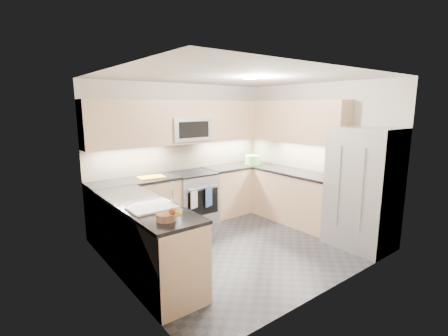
# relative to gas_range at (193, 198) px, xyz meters

# --- Properties ---
(floor) EXTENTS (3.60, 3.20, 0.00)m
(floor) POSITION_rel_gas_range_xyz_m (0.00, -1.28, -0.46)
(floor) COLOR #232328
(floor) RESTS_ON ground
(ceiling) EXTENTS (3.60, 3.20, 0.02)m
(ceiling) POSITION_rel_gas_range_xyz_m (0.00, -1.28, 2.04)
(ceiling) COLOR beige
(ceiling) RESTS_ON wall_back
(wall_back) EXTENTS (3.60, 0.02, 2.50)m
(wall_back) POSITION_rel_gas_range_xyz_m (0.00, 0.32, 0.79)
(wall_back) COLOR beige
(wall_back) RESTS_ON floor
(wall_front) EXTENTS (3.60, 0.02, 2.50)m
(wall_front) POSITION_rel_gas_range_xyz_m (0.00, -2.88, 0.79)
(wall_front) COLOR beige
(wall_front) RESTS_ON floor
(wall_left) EXTENTS (0.02, 3.20, 2.50)m
(wall_left) POSITION_rel_gas_range_xyz_m (-1.80, -1.28, 0.79)
(wall_left) COLOR beige
(wall_left) RESTS_ON floor
(wall_right) EXTENTS (0.02, 3.20, 2.50)m
(wall_right) POSITION_rel_gas_range_xyz_m (1.80, -1.28, 0.79)
(wall_right) COLOR beige
(wall_right) RESTS_ON floor
(base_cab_back_left) EXTENTS (1.42, 0.60, 0.90)m
(base_cab_back_left) POSITION_rel_gas_range_xyz_m (-1.09, 0.02, -0.01)
(base_cab_back_left) COLOR tan
(base_cab_back_left) RESTS_ON floor
(base_cab_back_right) EXTENTS (1.42, 0.60, 0.90)m
(base_cab_back_right) POSITION_rel_gas_range_xyz_m (1.09, 0.02, -0.01)
(base_cab_back_right) COLOR tan
(base_cab_back_right) RESTS_ON floor
(base_cab_right) EXTENTS (0.60, 1.70, 0.90)m
(base_cab_right) POSITION_rel_gas_range_xyz_m (1.50, -1.12, -0.01)
(base_cab_right) COLOR tan
(base_cab_right) RESTS_ON floor
(base_cab_peninsula) EXTENTS (0.60, 2.00, 0.90)m
(base_cab_peninsula) POSITION_rel_gas_range_xyz_m (-1.50, -1.28, -0.01)
(base_cab_peninsula) COLOR tan
(base_cab_peninsula) RESTS_ON floor
(countertop_back_left) EXTENTS (1.42, 0.63, 0.04)m
(countertop_back_left) POSITION_rel_gas_range_xyz_m (-1.09, 0.02, 0.47)
(countertop_back_left) COLOR black
(countertop_back_left) RESTS_ON base_cab_back_left
(countertop_back_right) EXTENTS (1.42, 0.63, 0.04)m
(countertop_back_right) POSITION_rel_gas_range_xyz_m (1.09, 0.02, 0.47)
(countertop_back_right) COLOR black
(countertop_back_right) RESTS_ON base_cab_back_right
(countertop_right) EXTENTS (0.63, 1.70, 0.04)m
(countertop_right) POSITION_rel_gas_range_xyz_m (1.50, -1.12, 0.47)
(countertop_right) COLOR black
(countertop_right) RESTS_ON base_cab_right
(countertop_peninsula) EXTENTS (0.63, 2.00, 0.04)m
(countertop_peninsula) POSITION_rel_gas_range_xyz_m (-1.50, -1.28, 0.47)
(countertop_peninsula) COLOR black
(countertop_peninsula) RESTS_ON base_cab_peninsula
(upper_cab_back) EXTENTS (3.60, 0.35, 0.75)m
(upper_cab_back) POSITION_rel_gas_range_xyz_m (0.00, 0.15, 1.37)
(upper_cab_back) COLOR tan
(upper_cab_back) RESTS_ON wall_back
(upper_cab_right) EXTENTS (0.35, 1.95, 0.75)m
(upper_cab_right) POSITION_rel_gas_range_xyz_m (1.62, -1.00, 1.37)
(upper_cab_right) COLOR tan
(upper_cab_right) RESTS_ON wall_right
(backsplash_back) EXTENTS (3.60, 0.01, 0.51)m
(backsplash_back) POSITION_rel_gas_range_xyz_m (0.00, 0.32, 0.74)
(backsplash_back) COLOR tan
(backsplash_back) RESTS_ON wall_back
(backsplash_right) EXTENTS (0.01, 2.30, 0.51)m
(backsplash_right) POSITION_rel_gas_range_xyz_m (1.80, -0.82, 0.74)
(backsplash_right) COLOR tan
(backsplash_right) RESTS_ON wall_right
(gas_range) EXTENTS (0.76, 0.65, 0.91)m
(gas_range) POSITION_rel_gas_range_xyz_m (0.00, 0.00, 0.00)
(gas_range) COLOR #A0A4A8
(gas_range) RESTS_ON floor
(range_cooktop) EXTENTS (0.76, 0.65, 0.03)m
(range_cooktop) POSITION_rel_gas_range_xyz_m (0.00, 0.00, 0.46)
(range_cooktop) COLOR black
(range_cooktop) RESTS_ON gas_range
(oven_door_glass) EXTENTS (0.62, 0.02, 0.45)m
(oven_door_glass) POSITION_rel_gas_range_xyz_m (0.00, -0.33, -0.01)
(oven_door_glass) COLOR black
(oven_door_glass) RESTS_ON gas_range
(oven_handle) EXTENTS (0.60, 0.02, 0.02)m
(oven_handle) POSITION_rel_gas_range_xyz_m (0.00, -0.35, 0.26)
(oven_handle) COLOR #B2B5BA
(oven_handle) RESTS_ON gas_range
(microwave) EXTENTS (0.76, 0.40, 0.40)m
(microwave) POSITION_rel_gas_range_xyz_m (0.00, 0.12, 1.24)
(microwave) COLOR #A2A4AA
(microwave) RESTS_ON upper_cab_back
(microwave_door) EXTENTS (0.60, 0.01, 0.28)m
(microwave_door) POSITION_rel_gas_range_xyz_m (0.00, -0.08, 1.24)
(microwave_door) COLOR black
(microwave_door) RESTS_ON microwave
(refrigerator) EXTENTS (0.70, 0.90, 1.80)m
(refrigerator) POSITION_rel_gas_range_xyz_m (1.45, -2.43, 0.45)
(refrigerator) COLOR #A5A8AD
(refrigerator) RESTS_ON floor
(fridge_handle_left) EXTENTS (0.02, 0.02, 1.20)m
(fridge_handle_left) POSITION_rel_gas_range_xyz_m (1.08, -2.61, 0.49)
(fridge_handle_left) COLOR #B2B5BA
(fridge_handle_left) RESTS_ON refrigerator
(fridge_handle_right) EXTENTS (0.02, 0.02, 1.20)m
(fridge_handle_right) POSITION_rel_gas_range_xyz_m (1.08, -2.25, 0.49)
(fridge_handle_right) COLOR #B2B5BA
(fridge_handle_right) RESTS_ON refrigerator
(sink_basin) EXTENTS (0.52, 0.38, 0.16)m
(sink_basin) POSITION_rel_gas_range_xyz_m (-1.50, -1.53, 0.42)
(sink_basin) COLOR white
(sink_basin) RESTS_ON base_cab_peninsula
(faucet) EXTENTS (0.03, 0.03, 0.28)m
(faucet) POSITION_rel_gas_range_xyz_m (-1.24, -1.53, 0.62)
(faucet) COLOR silver
(faucet) RESTS_ON countertop_peninsula
(utensil_bowl) EXTENTS (0.38, 0.38, 0.18)m
(utensil_bowl) POSITION_rel_gas_range_xyz_m (1.40, -0.07, 0.57)
(utensil_bowl) COLOR #63AB49
(utensil_bowl) RESTS_ON countertop_back_right
(cutting_board) EXTENTS (0.45, 0.34, 0.01)m
(cutting_board) POSITION_rel_gas_range_xyz_m (-0.78, 0.03, 0.49)
(cutting_board) COLOR orange
(cutting_board) RESTS_ON countertop_back_left
(fruit_basket) EXTENTS (0.26, 0.26, 0.07)m
(fruit_basket) POSITION_rel_gas_range_xyz_m (-1.57, -1.98, 0.52)
(fruit_basket) COLOR #8F6043
(fruit_basket) RESTS_ON countertop_peninsula
(fruit_apple) EXTENTS (0.07, 0.07, 0.07)m
(fruit_apple) POSITION_rel_gas_range_xyz_m (-1.54, -2.07, 0.60)
(fruit_apple) COLOR #B13514
(fruit_apple) RESTS_ON fruit_basket
(fruit_pear) EXTENTS (0.08, 0.08, 0.08)m
(fruit_pear) POSITION_rel_gas_range_xyz_m (-1.49, -2.13, 0.60)
(fruit_pear) COLOR #71B74E
(fruit_pear) RESTS_ON fruit_basket
(dish_towel_check) EXTENTS (0.16, 0.06, 0.31)m
(dish_towel_check) POSITION_rel_gas_range_xyz_m (-0.21, -0.37, 0.10)
(dish_towel_check) COLOR silver
(dish_towel_check) RESTS_ON oven_handle
(dish_towel_blue) EXTENTS (0.18, 0.09, 0.36)m
(dish_towel_blue) POSITION_rel_gas_range_xyz_m (0.09, -0.37, 0.10)
(dish_towel_blue) COLOR #304886
(dish_towel_blue) RESTS_ON oven_handle
(fruit_orange) EXTENTS (0.06, 0.06, 0.06)m
(fruit_orange) POSITION_rel_gas_range_xyz_m (-1.52, -2.17, 0.60)
(fruit_orange) COLOR orange
(fruit_orange) RESTS_ON fruit_basket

